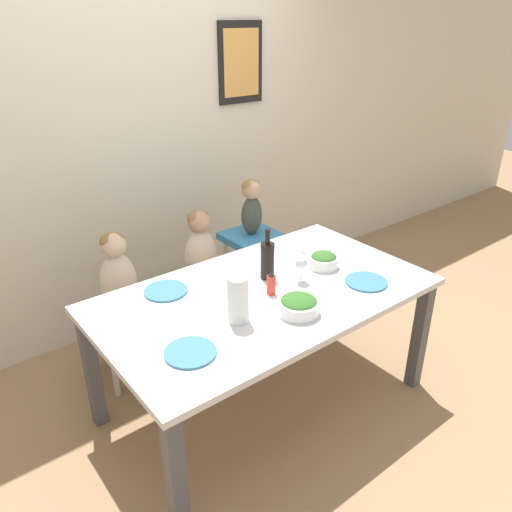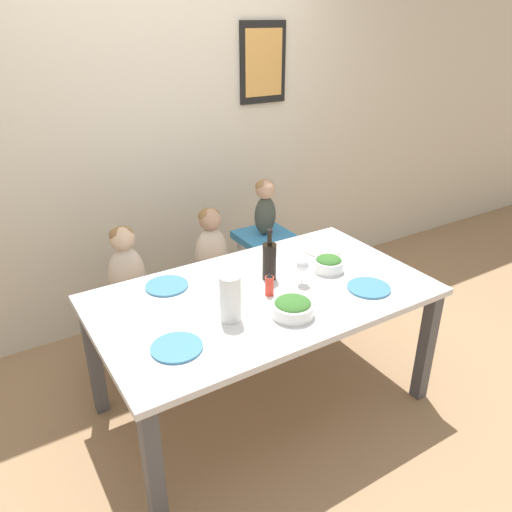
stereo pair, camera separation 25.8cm
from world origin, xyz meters
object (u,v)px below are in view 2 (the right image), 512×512
Objects in this scene: chair_far_left at (132,314)px; person_baby_right at (265,204)px; salad_bowl_small at (329,264)px; dinner_plate_front_right at (369,288)px; person_child_left at (126,266)px; dinner_plate_back_right at (322,249)px; wine_bottle at (269,260)px; dinner_plate_back_left at (167,286)px; person_child_center at (211,245)px; salad_bowl_large at (293,307)px; dinner_plate_front_left at (177,348)px; paper_towel_roll at (230,298)px; chair_right_highchair at (265,253)px; chair_far_center at (213,290)px; wine_glass_near at (303,266)px.

person_baby_right is (0.98, 0.00, 0.54)m from chair_far_left.
dinner_plate_front_right is at bearing -79.96° from salad_bowl_small.
person_child_left is 1.19m from dinner_plate_back_right.
wine_bottle is 1.27× the size of dinner_plate_back_left.
person_child_center is 2.25× the size of dinner_plate_front_right.
person_baby_right is at bearing 0.08° from chair_far_left.
salad_bowl_large is at bearing -54.59° from dinner_plate_back_left.
salad_bowl_large is 0.91× the size of dinner_plate_front_left.
dinner_plate_back_left is 1.00× the size of dinner_plate_front_right.
person_child_center is at bearing 68.66° from paper_towel_roll.
paper_towel_roll is at bearing -75.53° from chair_far_left.
dinner_plate_back_left is at bearing -78.09° from person_child_left.
person_baby_right is 1.44m from dinner_plate_front_left.
dinner_plate_back_right reaches higher than chair_far_left.
person_baby_right is at bearing 90.00° from chair_right_highchair.
person_baby_right is at bearing 64.28° from salad_bowl_large.
person_baby_right reaches higher than person_child_center.
wine_bottle reaches higher than chair_far_center.
dinner_plate_back_right is (0.51, -0.49, 0.37)m from chair_far_center.
dinner_plate_front_left is (-0.09, -0.95, 0.04)m from person_child_left.
dinner_plate_back_left is (-0.14, 0.45, -0.11)m from paper_towel_roll.
salad_bowl_large is at bearing -115.75° from chair_right_highchair.
wine_bottle is (0.61, -0.62, 0.15)m from person_child_left.
dinner_plate_back_right is at bearing -43.84° from chair_far_center.
dinner_plate_front_left is at bearing -124.52° from person_child_center.
person_child_center is (-0.41, 0.00, 0.16)m from chair_right_highchair.
wine_bottle is (0.61, -0.62, 0.48)m from chair_far_left.
dinner_plate_front_left is 1.00× the size of dinner_plate_back_right.
paper_towel_roll is at bearing -156.20° from dinner_plate_back_right.
dinner_plate_front_right is at bearing -89.56° from person_baby_right.
person_child_left is at bearing 155.38° from dinner_plate_back_right.
person_child_left is 0.96m from dinner_plate_front_left.
wine_glass_near is at bearing -51.70° from wine_bottle.
dinner_plate_back_left is 1.07m from dinner_plate_front_right.
wine_bottle is at bearing -86.39° from chair_far_center.
chair_far_center is at bearing -90.00° from person_child_center.
chair_far_left is at bearing 134.62° from dinner_plate_front_right.
person_baby_right is at bearing 0.06° from person_child_center.
chair_far_left is 1.12m from person_baby_right.
person_child_left is 0.43m from dinner_plate_back_left.
person_child_left is 2.25× the size of dinner_plate_front_right.
chair_far_center is 0.86× the size of person_child_left.
salad_bowl_large is at bearing -63.37° from person_child_left.
person_child_center is at bearing -179.94° from person_baby_right.
person_child_left reaches higher than wine_glass_near.
paper_towel_roll is 1.03× the size of dinner_plate_back_left.
salad_bowl_small is at bearing -19.85° from dinner_plate_back_left.
chair_far_center is at bearing 101.35° from wine_glass_near.
wine_bottle reaches higher than salad_bowl_large.
chair_far_center is at bearing 93.61° from wine_bottle.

